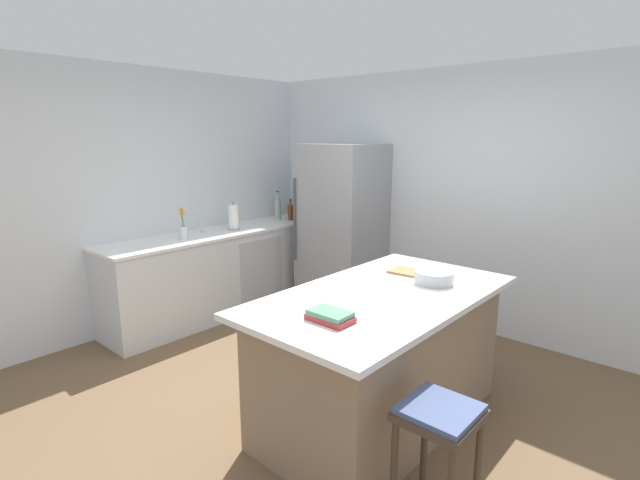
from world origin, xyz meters
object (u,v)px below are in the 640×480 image
(syrup_bottle, at_px, (291,212))
(cutting_board, at_px, (414,273))
(sink_faucet, at_px, (202,219))
(wine_bottle, at_px, (297,207))
(kitchen_island, at_px, (381,357))
(cookbook_stack, at_px, (330,316))
(bar_stool, at_px, (439,429))
(refrigerator, at_px, (342,227))
(paper_towel_roll, at_px, (234,217))
(mixing_bowl, at_px, (434,277))
(gin_bottle, at_px, (278,208))
(flower_vase, at_px, (183,230))
(soda_bottle, at_px, (298,207))

(syrup_bottle, distance_m, cutting_board, 2.56)
(sink_faucet, bearing_deg, wine_bottle, 83.93)
(kitchen_island, bearing_deg, cutting_board, 98.16)
(cookbook_stack, bearing_deg, bar_stool, 2.03)
(kitchen_island, distance_m, refrigerator, 2.32)
(cutting_board, bearing_deg, paper_towel_roll, 175.37)
(wine_bottle, relative_size, mixing_bowl, 1.37)
(kitchen_island, bearing_deg, paper_towel_roll, 163.85)
(paper_towel_roll, bearing_deg, bar_stool, -21.97)
(sink_faucet, height_order, gin_bottle, gin_bottle)
(flower_vase, xyz_separation_m, mixing_bowl, (2.59, 0.36, -0.05))
(wine_bottle, height_order, gin_bottle, wine_bottle)
(refrigerator, relative_size, syrup_bottle, 7.20)
(syrup_bottle, bearing_deg, sink_faucet, -96.25)
(paper_towel_roll, xyz_separation_m, syrup_bottle, (0.05, 0.84, -0.03))
(kitchen_island, xyz_separation_m, bar_stool, (0.73, -0.58, 0.07))
(kitchen_island, height_order, soda_bottle, soda_bottle)
(gin_bottle, distance_m, cutting_board, 2.65)
(flower_vase, bearing_deg, cookbook_stack, -14.78)
(soda_bottle, relative_size, cutting_board, 0.87)
(flower_vase, relative_size, soda_bottle, 1.00)
(soda_bottle, bearing_deg, refrigerator, -10.70)
(kitchen_island, distance_m, soda_bottle, 3.08)
(paper_towel_roll, relative_size, gin_bottle, 0.88)
(soda_bottle, height_order, gin_bottle, gin_bottle)
(bar_stool, xyz_separation_m, mixing_bowl, (-0.58, 0.99, 0.43))
(flower_vase, bearing_deg, sink_faucet, 110.12)
(kitchen_island, relative_size, wine_bottle, 5.17)
(bar_stool, xyz_separation_m, gin_bottle, (-3.28, 2.04, 0.52))
(syrup_bottle, xyz_separation_m, cutting_board, (2.35, -1.03, -0.09))
(wine_bottle, distance_m, cookbook_stack, 3.34)
(paper_towel_roll, distance_m, soda_bottle, 1.03)
(refrigerator, relative_size, gin_bottle, 5.23)
(paper_towel_roll, xyz_separation_m, soda_bottle, (-0.01, 1.03, -0.00))
(refrigerator, xyz_separation_m, mixing_bowl, (1.78, -1.17, 0.04))
(kitchen_island, relative_size, paper_towel_roll, 6.17)
(cutting_board, bearing_deg, syrup_bottle, 156.25)
(syrup_bottle, relative_size, gin_bottle, 0.73)
(syrup_bottle, relative_size, mixing_bowl, 0.95)
(soda_bottle, height_order, cutting_board, soda_bottle)
(kitchen_island, relative_size, soda_bottle, 5.94)
(sink_faucet, distance_m, soda_bottle, 1.38)
(refrigerator, distance_m, mixing_bowl, 2.13)
(cookbook_stack, height_order, cutting_board, cookbook_stack)
(bar_stool, bearing_deg, cookbook_stack, -177.97)
(sink_faucet, relative_size, flower_vase, 0.93)
(gin_bottle, bearing_deg, wine_bottle, 53.84)
(sink_faucet, xyz_separation_m, paper_towel_roll, (0.08, 0.35, -0.02))
(cookbook_stack, bearing_deg, paper_towel_roll, 152.47)
(kitchen_island, xyz_separation_m, mixing_bowl, (0.15, 0.41, 0.50))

